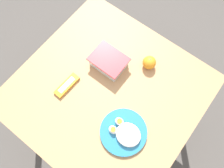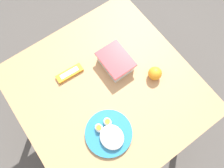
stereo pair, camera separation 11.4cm
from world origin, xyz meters
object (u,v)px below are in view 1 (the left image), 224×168
object	(u,v)px
food_container	(109,62)
candy_bar	(67,85)
orange_fruit	(149,63)
rice_plate	(124,132)

from	to	relation	value
food_container	candy_bar	size ratio (longest dim) A/B	1.24
orange_fruit	rice_plate	distance (m)	0.40
orange_fruit	rice_plate	world-z (taller)	orange_fruit
food_container	orange_fruit	xyz separation A→B (m)	(0.18, 0.13, 0.00)
candy_bar	orange_fruit	bearing A→B (deg)	52.85
food_container	candy_bar	world-z (taller)	food_container
orange_fruit	rice_plate	xyz separation A→B (m)	(0.11, -0.38, -0.02)
rice_plate	candy_bar	size ratio (longest dim) A/B	1.54
food_container	orange_fruit	world-z (taller)	food_container
food_container	rice_plate	world-z (taller)	food_container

